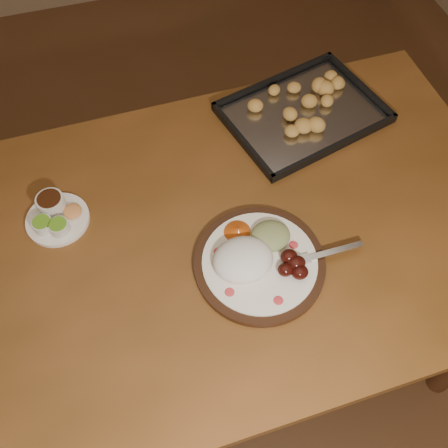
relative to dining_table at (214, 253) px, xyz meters
name	(u,v)px	position (x,y,z in m)	size (l,w,h in m)	color
ground	(148,320)	(-0.22, 0.14, -0.65)	(4.00, 4.00, 0.00)	brown
dining_table	(214,253)	(0.00, 0.00, 0.00)	(1.52, 0.93, 0.75)	brown
dinner_plate	(257,259)	(0.07, -0.11, 0.12)	(0.39, 0.30, 0.07)	black
condiment_saucer	(55,216)	(-0.35, 0.14, 0.12)	(0.15, 0.15, 0.05)	white
baking_tray	(303,112)	(0.34, 0.29, 0.11)	(0.47, 0.40, 0.04)	black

